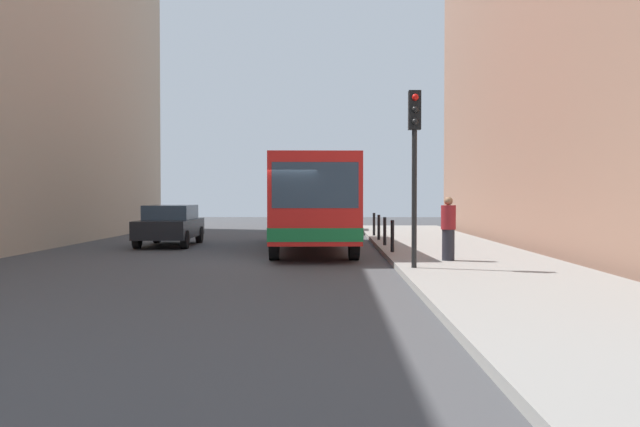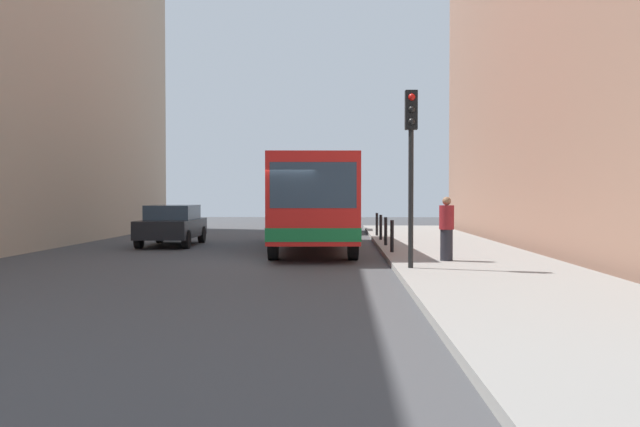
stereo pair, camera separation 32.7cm
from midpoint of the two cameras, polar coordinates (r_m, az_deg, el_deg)
name	(u,v)px [view 2 (the right image)]	position (r m, az deg, el deg)	size (l,w,h in m)	color
ground_plane	(271,262)	(19.14, -3.58, -4.00)	(80.00, 80.00, 0.00)	#424244
sidewalk	(468,260)	(19.40, 12.55, -3.73)	(4.40, 40.00, 0.15)	gray
bus	(313,199)	(23.55, -0.19, 1.23)	(2.97, 11.12, 3.00)	red
car_beside_bus	(172,224)	(25.84, -11.73, -0.86)	(1.94, 4.44, 1.48)	black
car_behind_bus	(338,217)	(34.18, 1.74, -0.27)	(1.99, 4.46, 1.48)	black
traffic_light	(411,145)	(16.17, 8.10, 5.65)	(0.28, 0.33, 4.10)	black
bollard_near	(392,236)	(20.62, 6.41, -1.87)	(0.11, 0.11, 0.95)	black
bollard_mid	(386,231)	(23.47, 5.84, -1.46)	(0.11, 0.11, 0.95)	black
bollard_far	(381,227)	(26.33, 5.39, -1.14)	(0.11, 0.11, 0.95)	black
bollard_farthest	(377,224)	(29.18, 5.03, -0.89)	(0.11, 0.11, 0.95)	black
pedestrian_near_signal	(447,229)	(18.11, 10.91, -1.25)	(0.38, 0.38, 1.65)	#26262D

